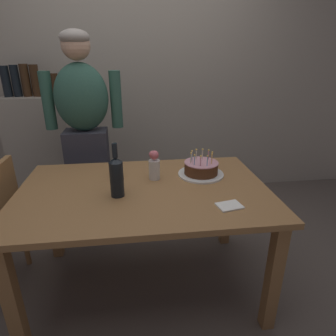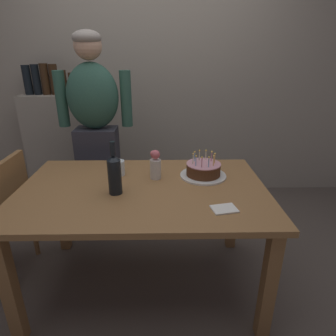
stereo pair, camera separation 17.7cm
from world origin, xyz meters
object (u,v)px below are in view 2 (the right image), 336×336
(wine_bottle, at_px, (114,174))
(flower_vase, at_px, (155,165))
(birthday_cake, at_px, (203,170))
(dining_chair, at_px, (2,209))
(water_glass_near, at_px, (119,168))
(napkin_stack, at_px, (224,209))
(person_man_bearded, at_px, (96,134))

(wine_bottle, distance_m, flower_vase, 0.31)
(birthday_cake, height_order, dining_chair, birthday_cake)
(water_glass_near, relative_size, dining_chair, 0.11)
(birthday_cake, relative_size, flower_vase, 1.58)
(napkin_stack, bearing_deg, person_man_bearded, 130.25)
(water_glass_near, xyz_separation_m, flower_vase, (0.24, -0.06, 0.04))
(dining_chair, bearing_deg, water_glass_near, 93.67)
(person_man_bearded, bearing_deg, birthday_cake, 144.02)
(water_glass_near, xyz_separation_m, napkin_stack, (0.61, -0.47, -0.05))
(dining_chair, bearing_deg, person_man_bearded, 138.38)
(napkin_stack, xyz_separation_m, person_man_bearded, (-0.87, 1.03, 0.13))
(birthday_cake, height_order, wine_bottle, wine_bottle)
(wine_bottle, height_order, flower_vase, wine_bottle)
(birthday_cake, bearing_deg, dining_chair, -179.35)
(birthday_cake, relative_size, person_man_bearded, 0.18)
(napkin_stack, xyz_separation_m, dining_chair, (-1.42, 0.42, -0.23))
(wine_bottle, bearing_deg, birthday_cake, 23.42)
(wine_bottle, bearing_deg, water_glass_near, 93.73)
(flower_vase, bearing_deg, napkin_stack, -48.36)
(water_glass_near, distance_m, flower_vase, 0.26)
(water_glass_near, bearing_deg, napkin_stack, -37.69)
(wine_bottle, height_order, dining_chair, wine_bottle)
(water_glass_near, relative_size, wine_bottle, 0.32)
(dining_chair, bearing_deg, wine_bottle, 75.10)
(water_glass_near, xyz_separation_m, person_man_bearded, (-0.26, 0.56, 0.08))
(wine_bottle, distance_m, person_man_bearded, 0.88)
(wine_bottle, relative_size, dining_chair, 0.36)
(flower_vase, distance_m, person_man_bearded, 0.80)
(wine_bottle, xyz_separation_m, napkin_stack, (0.59, -0.20, -0.12))
(wine_bottle, bearing_deg, napkin_stack, -18.78)
(flower_vase, bearing_deg, wine_bottle, -137.14)
(water_glass_near, bearing_deg, dining_chair, -176.33)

